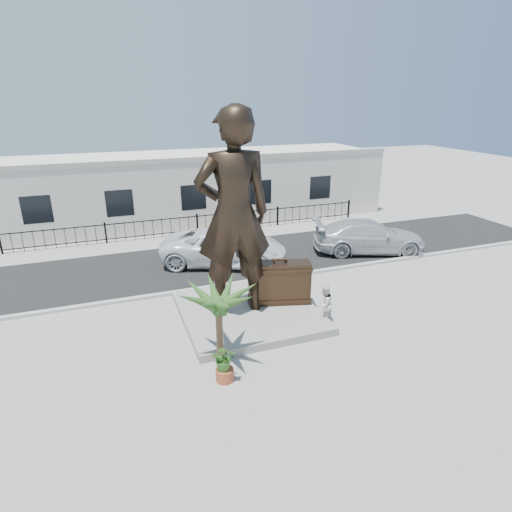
{
  "coord_description": "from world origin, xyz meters",
  "views": [
    {
      "loc": [
        -5.44,
        -12.85,
        8.25
      ],
      "look_at": [
        0.0,
        2.0,
        2.3
      ],
      "focal_mm": 30.0,
      "sensor_mm": 36.0,
      "label": 1
    }
  ],
  "objects": [
    {
      "name": "planter",
      "position": [
        -2.55,
        -2.17,
        0.2
      ],
      "size": [
        0.56,
        0.56,
        0.4
      ],
      "primitive_type": "cylinder",
      "color": "#9A4729",
      "rests_on": "ground"
    },
    {
      "name": "suitcase",
      "position": [
        0.88,
        1.64,
        1.16
      ],
      "size": [
        2.57,
        1.39,
        1.73
      ],
      "primitive_type": "cube",
      "rotation": [
        0.0,
        0.0,
        -0.26
      ],
      "color": "#302014",
      "rests_on": "plinth"
    },
    {
      "name": "car_silver",
      "position": [
        8.27,
        6.26,
        0.9
      ],
      "size": [
        6.6,
        4.29,
        1.78
      ],
      "primitive_type": "imported",
      "rotation": [
        0.0,
        0.0,
        1.25
      ],
      "color": "#B0B2B4",
      "rests_on": "street"
    },
    {
      "name": "palm_tree",
      "position": [
        -2.44,
        -1.26,
        0.0
      ],
      "size": [
        1.8,
        1.8,
        3.2
      ],
      "primitive_type": null,
      "color": "#284B1B",
      "rests_on": "ground"
    },
    {
      "name": "statue",
      "position": [
        -0.99,
        1.7,
        4.16
      ],
      "size": [
        2.92,
        2.01,
        7.72
      ],
      "primitive_type": "imported",
      "rotation": [
        0.0,
        0.0,
        3.08
      ],
      "color": "black",
      "rests_on": "plinth"
    },
    {
      "name": "shrub",
      "position": [
        -2.55,
        -2.17,
        0.81
      ],
      "size": [
        0.92,
        0.86,
        0.82
      ],
      "primitive_type": "imported",
      "rotation": [
        0.0,
        0.0,
        -0.37
      ],
      "color": "#356621",
      "rests_on": "planter"
    },
    {
      "name": "ground",
      "position": [
        0.0,
        0.0,
        0.0
      ],
      "size": [
        100.0,
        100.0,
        0.0
      ],
      "primitive_type": "plane",
      "color": "#9E9991",
      "rests_on": "ground"
    },
    {
      "name": "far_sidewalk",
      "position": [
        0.0,
        12.0,
        0.01
      ],
      "size": [
        40.0,
        2.5,
        0.02
      ],
      "primitive_type": "cube",
      "color": "#9E9991",
      "rests_on": "ground"
    },
    {
      "name": "curb",
      "position": [
        0.0,
        4.5,
        0.06
      ],
      "size": [
        40.0,
        0.25,
        0.12
      ],
      "primitive_type": "cube",
      "color": "#A5A399",
      "rests_on": "ground"
    },
    {
      "name": "building",
      "position": [
        0.0,
        17.0,
        2.2
      ],
      "size": [
        28.0,
        7.0,
        4.4
      ],
      "primitive_type": "cube",
      "color": "silver",
      "rests_on": "ground"
    },
    {
      "name": "street",
      "position": [
        0.0,
        8.0,
        0.01
      ],
      "size": [
        40.0,
        7.0,
        0.01
      ],
      "primitive_type": "cube",
      "color": "black",
      "rests_on": "ground"
    },
    {
      "name": "fence",
      "position": [
        0.0,
        12.8,
        0.6
      ],
      "size": [
        22.0,
        0.1,
        1.2
      ],
      "primitive_type": "cube",
      "color": "black",
      "rests_on": "ground"
    },
    {
      "name": "plinth",
      "position": [
        -0.5,
        1.5,
        0.15
      ],
      "size": [
        5.2,
        5.2,
        0.3
      ],
      "primitive_type": "cube",
      "color": "gray",
      "rests_on": "ground"
    },
    {
      "name": "worker",
      "position": [
        1.46,
        11.98,
        0.82
      ],
      "size": [
        1.18,
        0.93,
        1.59
      ],
      "primitive_type": "imported",
      "rotation": [
        0.0,
        0.0,
        0.39
      ],
      "color": "orange",
      "rests_on": "far_sidewalk"
    },
    {
      "name": "tourist",
      "position": [
        2.05,
        -0.01,
        0.78
      ],
      "size": [
        0.95,
        0.87,
        1.56
      ],
      "primitive_type": "imported",
      "rotation": [
        0.0,
        0.0,
        3.62
      ],
      "color": "white",
      "rests_on": "ground"
    },
    {
      "name": "car_white",
      "position": [
        0.19,
        7.3,
        0.9
      ],
      "size": [
        7.06,
        5.27,
        1.78
      ],
      "primitive_type": "imported",
      "rotation": [
        0.0,
        0.0,
        1.16
      ],
      "color": "silver",
      "rests_on": "street"
    }
  ]
}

